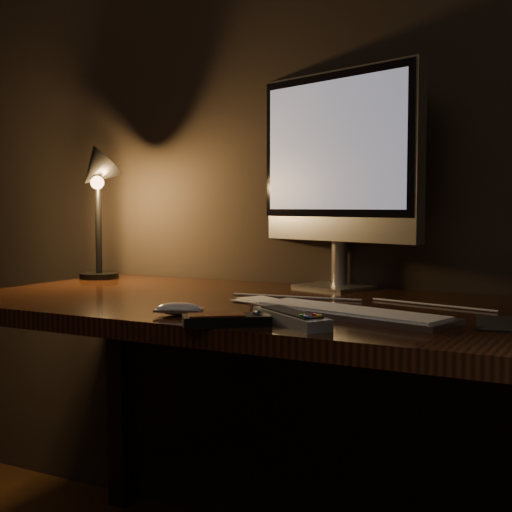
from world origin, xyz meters
The scene contains 9 objects.
desk centered at (0.00, 1.93, 0.62)m, with size 1.60×0.75×0.75m.
monitor centered at (-0.01, 2.18, 1.09)m, with size 0.53×0.22×0.58m.
keyboard centered at (0.21, 1.73, 0.76)m, with size 0.44×0.12×0.02m, color silver.
mouse centered at (-0.10, 1.58, 0.76)m, with size 0.10×0.05×0.02m, color white.
media_remote centered at (0.05, 1.52, 0.76)m, with size 0.16×0.15×0.03m.
tv_remote centered at (0.14, 1.59, 0.76)m, with size 0.21×0.17×0.03m.
papers centered at (-0.05, 1.84, 0.75)m, with size 0.12×0.08×0.01m, color white.
desk_lamp centered at (-0.71, 2.04, 1.02)m, with size 0.20×0.21×0.40m.
cable centered at (0.15, 1.94, 0.75)m, with size 0.01×0.01×0.63m, color white.
Camera 1 is at (0.72, 0.40, 0.97)m, focal length 50.00 mm.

